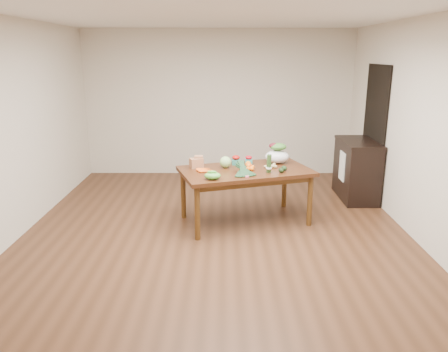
{
  "coord_description": "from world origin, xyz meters",
  "views": [
    {
      "loc": [
        0.11,
        -5.24,
        2.26
      ],
      "look_at": [
        0.1,
        0.0,
        0.78
      ],
      "focal_mm": 35.0,
      "sensor_mm": 36.0,
      "label": 1
    }
  ],
  "objects_px": {
    "paper_bag": "(196,162)",
    "asparagus_bundle": "(269,163)",
    "dining_table": "(245,196)",
    "mandarin_cluster": "(249,167)",
    "cabbage": "(225,162)",
    "cabinet": "(357,170)",
    "salad_bag": "(277,154)",
    "kale_bunch": "(244,169)"
  },
  "relations": [
    {
      "from": "mandarin_cluster",
      "to": "salad_bag",
      "type": "distance_m",
      "value": 0.57
    },
    {
      "from": "paper_bag",
      "to": "asparagus_bundle",
      "type": "xyz_separation_m",
      "value": [
        0.96,
        -0.25,
        0.04
      ]
    },
    {
      "from": "mandarin_cluster",
      "to": "kale_bunch",
      "type": "bearing_deg",
      "value": -104.3
    },
    {
      "from": "paper_bag",
      "to": "mandarin_cluster",
      "type": "relative_size",
      "value": 1.27
    },
    {
      "from": "salad_bag",
      "to": "mandarin_cluster",
      "type": "bearing_deg",
      "value": -138.37
    },
    {
      "from": "cabbage",
      "to": "mandarin_cluster",
      "type": "xyz_separation_m",
      "value": [
        0.31,
        -0.12,
        -0.04
      ]
    },
    {
      "from": "cabbage",
      "to": "salad_bag",
      "type": "xyz_separation_m",
      "value": [
        0.73,
        0.26,
        0.05
      ]
    },
    {
      "from": "cabbage",
      "to": "kale_bunch",
      "type": "height_order",
      "value": "kale_bunch"
    },
    {
      "from": "kale_bunch",
      "to": "asparagus_bundle",
      "type": "bearing_deg",
      "value": 3.39
    },
    {
      "from": "cabinet",
      "to": "salad_bag",
      "type": "bearing_deg",
      "value": -153.34
    },
    {
      "from": "dining_table",
      "to": "paper_bag",
      "type": "xyz_separation_m",
      "value": [
        -0.67,
        0.08,
        0.46
      ]
    },
    {
      "from": "dining_table",
      "to": "paper_bag",
      "type": "distance_m",
      "value": 0.81
    },
    {
      "from": "cabbage",
      "to": "salad_bag",
      "type": "distance_m",
      "value": 0.78
    },
    {
      "from": "kale_bunch",
      "to": "cabbage",
      "type": "bearing_deg",
      "value": 104.36
    },
    {
      "from": "cabbage",
      "to": "salad_bag",
      "type": "relative_size",
      "value": 0.46
    },
    {
      "from": "cabinet",
      "to": "mandarin_cluster",
      "type": "xyz_separation_m",
      "value": [
        -1.79,
        -1.06,
        0.32
      ]
    },
    {
      "from": "dining_table",
      "to": "salad_bag",
      "type": "bearing_deg",
      "value": 19.2
    },
    {
      "from": "dining_table",
      "to": "mandarin_cluster",
      "type": "height_order",
      "value": "mandarin_cluster"
    },
    {
      "from": "kale_bunch",
      "to": "asparagus_bundle",
      "type": "distance_m",
      "value": 0.35
    },
    {
      "from": "cabinet",
      "to": "mandarin_cluster",
      "type": "bearing_deg",
      "value": -149.29
    },
    {
      "from": "paper_bag",
      "to": "asparagus_bundle",
      "type": "distance_m",
      "value": 1.0
    },
    {
      "from": "dining_table",
      "to": "kale_bunch",
      "type": "height_order",
      "value": "kale_bunch"
    },
    {
      "from": "mandarin_cluster",
      "to": "paper_bag",
      "type": "bearing_deg",
      "value": 171.05
    },
    {
      "from": "cabbage",
      "to": "asparagus_bundle",
      "type": "bearing_deg",
      "value": -24.55
    },
    {
      "from": "paper_bag",
      "to": "mandarin_cluster",
      "type": "height_order",
      "value": "paper_bag"
    },
    {
      "from": "cabinet",
      "to": "dining_table",
      "type": "bearing_deg",
      "value": -150.52
    },
    {
      "from": "kale_bunch",
      "to": "asparagus_bundle",
      "type": "relative_size",
      "value": 1.6
    },
    {
      "from": "dining_table",
      "to": "cabbage",
      "type": "height_order",
      "value": "cabbage"
    },
    {
      "from": "cabinet",
      "to": "asparagus_bundle",
      "type": "distance_m",
      "value": 1.99
    },
    {
      "from": "asparagus_bundle",
      "to": "cabinet",
      "type": "bearing_deg",
      "value": 20.45
    },
    {
      "from": "cabbage",
      "to": "kale_bunch",
      "type": "distance_m",
      "value": 0.45
    },
    {
      "from": "asparagus_bundle",
      "to": "salad_bag",
      "type": "height_order",
      "value": "salad_bag"
    },
    {
      "from": "asparagus_bundle",
      "to": "dining_table",
      "type": "bearing_deg",
      "value": 132.35
    },
    {
      "from": "dining_table",
      "to": "kale_bunch",
      "type": "xyz_separation_m",
      "value": [
        -0.03,
        -0.3,
        0.45
      ]
    },
    {
      "from": "paper_bag",
      "to": "mandarin_cluster",
      "type": "xyz_separation_m",
      "value": [
        0.71,
        -0.11,
        -0.04
      ]
    },
    {
      "from": "cabinet",
      "to": "mandarin_cluster",
      "type": "distance_m",
      "value": 2.1
    },
    {
      "from": "dining_table",
      "to": "cabinet",
      "type": "relative_size",
      "value": 1.69
    },
    {
      "from": "paper_bag",
      "to": "mandarin_cluster",
      "type": "distance_m",
      "value": 0.72
    },
    {
      "from": "cabinet",
      "to": "mandarin_cluster",
      "type": "height_order",
      "value": "cabinet"
    },
    {
      "from": "paper_bag",
      "to": "kale_bunch",
      "type": "height_order",
      "value": "paper_bag"
    },
    {
      "from": "mandarin_cluster",
      "to": "cabbage",
      "type": "bearing_deg",
      "value": 159.07
    },
    {
      "from": "dining_table",
      "to": "asparagus_bundle",
      "type": "xyz_separation_m",
      "value": [
        0.3,
        -0.17,
        0.5
      ]
    }
  ]
}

